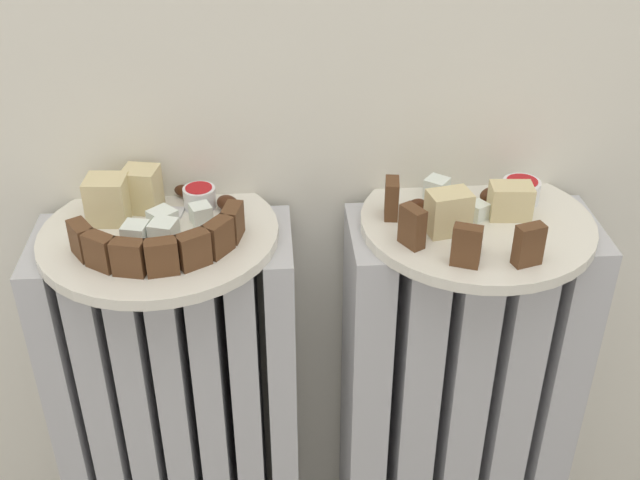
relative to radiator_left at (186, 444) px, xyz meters
name	(u,v)px	position (x,y,z in m)	size (l,w,h in m)	color
radiator_left	(186,444)	(0.00, 0.00, 0.00)	(0.29, 0.13, 0.61)	#B2B2B7
radiator_right	(451,430)	(0.34, 0.00, 0.00)	(0.29, 0.13, 0.61)	#B2B2B7
plate_left	(159,235)	(0.00, 0.00, 0.31)	(0.25, 0.25, 0.01)	silver
plate_right	(477,223)	(0.34, 0.00, 0.31)	(0.25, 0.25, 0.01)	silver
dark_cake_slice_left_0	(82,240)	(-0.07, -0.04, 0.34)	(0.03, 0.02, 0.04)	#56351E
dark_cake_slice_left_1	(100,252)	(-0.05, -0.07, 0.34)	(0.03, 0.02, 0.04)	#56351E
dark_cake_slice_left_2	(129,258)	(-0.02, -0.08, 0.34)	(0.03, 0.02, 0.04)	#56351E
dark_cake_slice_left_3	(162,257)	(0.01, -0.08, 0.34)	(0.03, 0.02, 0.04)	#56351E
dark_cake_slice_left_4	(194,250)	(0.04, -0.07, 0.34)	(0.03, 0.02, 0.04)	#56351E
dark_cake_slice_left_5	(218,237)	(0.07, -0.05, 0.34)	(0.03, 0.02, 0.04)	#56351E
dark_cake_slice_left_6	(233,222)	(0.08, -0.02, 0.34)	(0.03, 0.02, 0.04)	#56351E
marble_cake_slice_left_0	(142,189)	(-0.02, 0.05, 0.35)	(0.04, 0.03, 0.05)	beige
marble_cake_slice_left_1	(108,200)	(-0.05, 0.02, 0.35)	(0.04, 0.04, 0.05)	beige
turkish_delight_left_0	(164,233)	(0.01, -0.03, 0.33)	(0.03, 0.03, 0.03)	white
turkish_delight_left_1	(163,221)	(0.01, 0.00, 0.33)	(0.02, 0.02, 0.02)	white
turkish_delight_left_2	(201,214)	(0.04, 0.01, 0.33)	(0.02, 0.02, 0.02)	white
turkish_delight_left_3	(136,234)	(-0.02, -0.03, 0.33)	(0.02, 0.02, 0.02)	white
medjool_date_left_0	(184,191)	(0.02, 0.07, 0.33)	(0.03, 0.01, 0.01)	#3D1E0F
medjool_date_left_1	(230,217)	(0.08, 0.01, 0.33)	(0.02, 0.01, 0.01)	#3D1E0F
medjool_date_left_2	(228,203)	(0.07, 0.04, 0.33)	(0.03, 0.02, 0.02)	#3D1E0F
jam_bowl_left	(199,196)	(0.04, 0.05, 0.33)	(0.04, 0.04, 0.02)	white
dark_cake_slice_right_0	(392,198)	(0.25, 0.01, 0.34)	(0.03, 0.01, 0.04)	#56351E
dark_cake_slice_right_1	(412,227)	(0.26, -0.05, 0.34)	(0.03, 0.01, 0.04)	#56351E
dark_cake_slice_right_2	(466,246)	(0.31, -0.09, 0.34)	(0.03, 0.01, 0.04)	#56351E
dark_cake_slice_right_3	(529,245)	(0.37, -0.09, 0.34)	(0.03, 0.01, 0.04)	#56351E
marble_cake_slice_right_0	(448,212)	(0.31, -0.02, 0.34)	(0.04, 0.03, 0.05)	beige
marble_cake_slice_right_1	(510,201)	(0.38, 0.00, 0.34)	(0.05, 0.03, 0.04)	beige
turkish_delight_right_0	(437,188)	(0.31, 0.05, 0.33)	(0.02, 0.02, 0.02)	white
turkish_delight_right_1	(478,211)	(0.34, 0.00, 0.33)	(0.02, 0.02, 0.02)	white
medjool_date_right_0	(488,194)	(0.37, 0.04, 0.33)	(0.03, 0.02, 0.01)	#3D1E0F
medjool_date_right_1	(416,207)	(0.28, 0.02, 0.33)	(0.03, 0.01, 0.02)	#3D1E0F
medjool_date_right_2	(472,243)	(0.32, -0.06, 0.33)	(0.03, 0.02, 0.02)	#3D1E0F
jam_bowl_right	(521,190)	(0.40, 0.04, 0.33)	(0.04, 0.04, 0.03)	white
fork	(168,226)	(0.01, 0.01, 0.32)	(0.03, 0.10, 0.00)	silver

